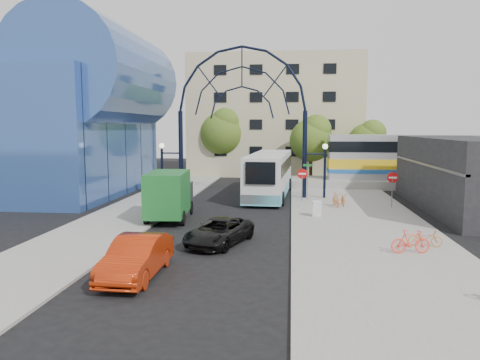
# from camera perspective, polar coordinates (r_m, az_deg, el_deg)

# --- Properties ---
(ground) EXTENTS (120.00, 120.00, 0.00)m
(ground) POSITION_cam_1_polar(r_m,az_deg,el_deg) (24.36, -3.27, -7.15)
(ground) COLOR black
(ground) RESTS_ON ground
(sidewalk_east) EXTENTS (8.00, 56.00, 0.12)m
(sidewalk_east) POSITION_cam_1_polar(r_m,az_deg,el_deg) (28.21, 14.45, -5.33)
(sidewalk_east) COLOR gray
(sidewalk_east) RESTS_ON ground
(plaza_west) EXTENTS (5.00, 50.00, 0.12)m
(plaza_west) POSITION_cam_1_polar(r_m,az_deg,el_deg) (31.66, -13.15, -4.01)
(plaza_west) COLOR gray
(plaza_west) RESTS_ON ground
(gateway_arch) EXTENTS (13.64, 0.44, 12.10)m
(gateway_arch) POSITION_cam_1_polar(r_m,az_deg,el_deg) (37.65, 0.23, 10.80)
(gateway_arch) COLOR black
(gateway_arch) RESTS_ON ground
(stop_sign) EXTENTS (0.80, 0.07, 2.50)m
(stop_sign) POSITION_cam_1_polar(r_m,az_deg,el_deg) (35.54, 7.60, 0.39)
(stop_sign) COLOR slate
(stop_sign) RESTS_ON sidewalk_east
(do_not_enter_sign) EXTENTS (0.76, 0.07, 2.48)m
(do_not_enter_sign) POSITION_cam_1_polar(r_m,az_deg,el_deg) (34.28, 18.10, -0.13)
(do_not_enter_sign) COLOR slate
(do_not_enter_sign) RESTS_ON sidewalk_east
(street_name_sign) EXTENTS (0.70, 0.70, 2.80)m
(street_name_sign) POSITION_cam_1_polar(r_m,az_deg,el_deg) (36.14, 8.22, 0.70)
(street_name_sign) COLOR slate
(street_name_sign) RESTS_ON sidewalk_east
(sandwich_board) EXTENTS (0.55, 0.61, 0.99)m
(sandwich_board) POSITION_cam_1_polar(r_m,az_deg,el_deg) (29.78, 9.37, -3.25)
(sandwich_board) COLOR white
(sandwich_board) RESTS_ON sidewalk_east
(transit_hall) EXTENTS (16.50, 18.00, 14.50)m
(transit_hall) POSITION_cam_1_polar(r_m,az_deg,el_deg) (42.91, -20.57, 7.38)
(transit_hall) COLOR #33559D
(transit_hall) RESTS_ON ground
(commercial_block_east) EXTENTS (6.00, 16.00, 5.00)m
(commercial_block_east) POSITION_cam_1_polar(r_m,az_deg,el_deg) (35.59, 26.03, 0.62)
(commercial_block_east) COLOR black
(commercial_block_east) RESTS_ON ground
(apartment_block) EXTENTS (20.00, 12.10, 14.00)m
(apartment_block) POSITION_cam_1_polar(r_m,az_deg,el_deg) (58.35, 4.39, 7.74)
(apartment_block) COLOR #CBBE8C
(apartment_block) RESTS_ON ground
(train_platform) EXTENTS (32.00, 5.00, 0.80)m
(train_platform) POSITION_cam_1_polar(r_m,az_deg,el_deg) (48.39, 25.59, -0.47)
(train_platform) COLOR gray
(train_platform) RESTS_ON ground
(train_car) EXTENTS (25.10, 3.05, 4.20)m
(train_car) POSITION_cam_1_polar(r_m,az_deg,el_deg) (48.18, 25.74, 2.49)
(train_car) COLOR #B7B7BC
(train_car) RESTS_ON train_platform
(tree_north_a) EXTENTS (4.48, 4.48, 7.00)m
(tree_north_a) POSITION_cam_1_polar(r_m,az_deg,el_deg) (49.32, 8.82, 5.12)
(tree_north_a) COLOR #382314
(tree_north_a) RESTS_ON ground
(tree_north_b) EXTENTS (5.12, 5.12, 8.00)m
(tree_north_b) POSITION_cam_1_polar(r_m,az_deg,el_deg) (53.83, -2.11, 6.00)
(tree_north_b) COLOR #382314
(tree_north_b) RESTS_ON ground
(tree_north_c) EXTENTS (4.16, 4.16, 6.50)m
(tree_north_c) POSITION_cam_1_polar(r_m,az_deg,el_deg) (51.93, 15.37, 4.66)
(tree_north_c) COLOR #382314
(tree_north_c) RESTS_ON ground
(city_bus) EXTENTS (3.59, 13.08, 3.55)m
(city_bus) POSITION_cam_1_polar(r_m,az_deg,el_deg) (38.81, 3.63, 0.75)
(city_bus) COLOR silver
(city_bus) RESTS_ON ground
(green_truck) EXTENTS (2.72, 6.17, 3.03)m
(green_truck) POSITION_cam_1_polar(r_m,az_deg,el_deg) (29.39, -8.53, -1.84)
(green_truck) COLOR black
(green_truck) RESTS_ON ground
(black_suv) EXTENTS (3.40, 5.02, 1.28)m
(black_suv) POSITION_cam_1_polar(r_m,az_deg,el_deg) (23.05, -2.57, -6.30)
(black_suv) COLOR black
(black_suv) RESTS_ON ground
(red_sedan) EXTENTS (1.72, 4.79, 1.57)m
(red_sedan) POSITION_cam_1_polar(r_m,az_deg,el_deg) (18.56, -12.49, -9.16)
(red_sedan) COLOR #AE280A
(red_sedan) RESTS_ON ground
(bike_near_a) EXTENTS (0.61, 1.68, 0.88)m
(bike_near_a) POSITION_cam_1_polar(r_m,az_deg,el_deg) (34.43, 12.44, -2.30)
(bike_near_a) COLOR orange
(bike_near_a) RESTS_ON sidewalk_east
(bike_near_b) EXTENTS (0.74, 1.75, 1.02)m
(bike_near_b) POSITION_cam_1_polar(r_m,az_deg,el_deg) (33.75, 11.62, -2.34)
(bike_near_b) COLOR orange
(bike_near_b) RESTS_ON sidewalk_east
(bike_far_a) EXTENTS (1.60, 0.69, 0.82)m
(bike_far_a) POSITION_cam_1_polar(r_m,az_deg,el_deg) (23.86, 21.66, -6.59)
(bike_far_a) COLOR orange
(bike_far_a) RESTS_ON sidewalk_east
(bike_far_b) EXTENTS (1.82, 0.75, 1.06)m
(bike_far_b) POSITION_cam_1_polar(r_m,az_deg,el_deg) (22.37, 20.08, -7.06)
(bike_far_b) COLOR #FD4532
(bike_far_b) RESTS_ON sidewalk_east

